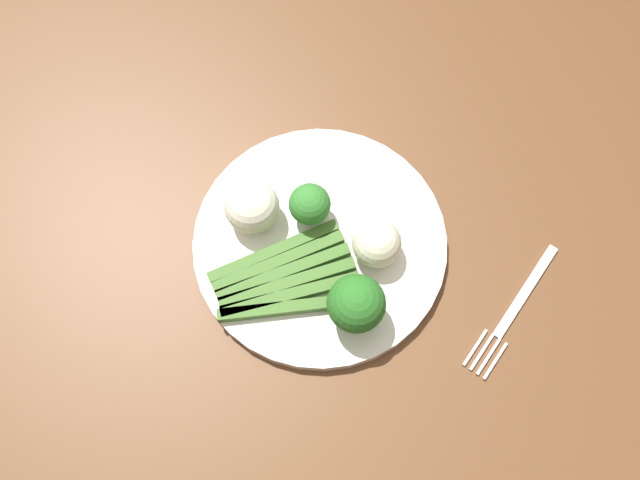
{
  "coord_description": "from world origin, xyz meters",
  "views": [
    {
      "loc": [
        -0.2,
        0.26,
        1.51
      ],
      "look_at": [
        -0.06,
        0.03,
        0.77
      ],
      "focal_mm": 42.0,
      "sensor_mm": 36.0,
      "label": 1
    }
  ],
  "objects_px": {
    "plate": "(320,244)",
    "cauliflower_edge": "(252,206)",
    "chair": "(617,17)",
    "fork": "(513,310)",
    "dining_table": "(296,226)",
    "broccoli_front": "(356,304)",
    "cauliflower_front_left": "(377,243)",
    "asparagus_bundle": "(284,279)",
    "broccoli_near_center": "(310,205)"
  },
  "relations": [
    {
      "from": "chair",
      "to": "cauliflower_edge",
      "type": "distance_m",
      "value": 0.77
    },
    {
      "from": "chair",
      "to": "asparagus_bundle",
      "type": "bearing_deg",
      "value": 85.68
    },
    {
      "from": "chair",
      "to": "plate",
      "type": "bearing_deg",
      "value": 85.4
    },
    {
      "from": "chair",
      "to": "broccoli_near_center",
      "type": "relative_size",
      "value": 16.17
    },
    {
      "from": "cauliflower_front_left",
      "to": "asparagus_bundle",
      "type": "bearing_deg",
      "value": 50.68
    },
    {
      "from": "cauliflower_front_left",
      "to": "cauliflower_edge",
      "type": "bearing_deg",
      "value": 15.1
    },
    {
      "from": "dining_table",
      "to": "cauliflower_front_left",
      "type": "bearing_deg",
      "value": 173.19
    },
    {
      "from": "cauliflower_edge",
      "to": "plate",
      "type": "bearing_deg",
      "value": -169.63
    },
    {
      "from": "dining_table",
      "to": "cauliflower_front_left",
      "type": "relative_size",
      "value": 28.84
    },
    {
      "from": "plate",
      "to": "broccoli_near_center",
      "type": "relative_size",
      "value": 5.02
    },
    {
      "from": "cauliflower_edge",
      "to": "cauliflower_front_left",
      "type": "xyz_separation_m",
      "value": [
        -0.13,
        -0.04,
        -0.0
      ]
    },
    {
      "from": "fork",
      "to": "plate",
      "type": "bearing_deg",
      "value": -74.05
    },
    {
      "from": "plate",
      "to": "dining_table",
      "type": "bearing_deg",
      "value": -31.32
    },
    {
      "from": "dining_table",
      "to": "broccoli_front",
      "type": "distance_m",
      "value": 0.21
    },
    {
      "from": "cauliflower_edge",
      "to": "cauliflower_front_left",
      "type": "height_order",
      "value": "cauliflower_edge"
    },
    {
      "from": "plate",
      "to": "chair",
      "type": "bearing_deg",
      "value": -102.53
    },
    {
      "from": "plate",
      "to": "fork",
      "type": "xyz_separation_m",
      "value": [
        -0.21,
        -0.05,
        -0.01
      ]
    },
    {
      "from": "asparagus_bundle",
      "to": "cauliflower_front_left",
      "type": "distance_m",
      "value": 0.1
    },
    {
      "from": "cauliflower_front_left",
      "to": "fork",
      "type": "relative_size",
      "value": 0.31
    },
    {
      "from": "asparagus_bundle",
      "to": "cauliflower_front_left",
      "type": "xyz_separation_m",
      "value": [
        -0.06,
        -0.08,
        0.02
      ]
    },
    {
      "from": "broccoli_near_center",
      "to": "cauliflower_front_left",
      "type": "distance_m",
      "value": 0.08
    },
    {
      "from": "dining_table",
      "to": "plate",
      "type": "relative_size",
      "value": 5.46
    },
    {
      "from": "plate",
      "to": "cauliflower_front_left",
      "type": "height_order",
      "value": "cauliflower_front_left"
    },
    {
      "from": "broccoli_front",
      "to": "fork",
      "type": "distance_m",
      "value": 0.18
    },
    {
      "from": "plate",
      "to": "fork",
      "type": "bearing_deg",
      "value": -167.27
    },
    {
      "from": "plate",
      "to": "cauliflower_edge",
      "type": "xyz_separation_m",
      "value": [
        0.08,
        0.01,
        0.04
      ]
    },
    {
      "from": "dining_table",
      "to": "fork",
      "type": "height_order",
      "value": "fork"
    },
    {
      "from": "chair",
      "to": "cauliflower_edge",
      "type": "relative_size",
      "value": 14.97
    },
    {
      "from": "broccoli_near_center",
      "to": "cauliflower_edge",
      "type": "bearing_deg",
      "value": 33.37
    },
    {
      "from": "plate",
      "to": "cauliflower_front_left",
      "type": "bearing_deg",
      "value": -158.8
    },
    {
      "from": "asparagus_bundle",
      "to": "cauliflower_edge",
      "type": "relative_size",
      "value": 2.69
    },
    {
      "from": "chair",
      "to": "cauliflower_front_left",
      "type": "xyz_separation_m",
      "value": [
        0.09,
        0.64,
        0.29
      ]
    },
    {
      "from": "broccoli_near_center",
      "to": "cauliflower_edge",
      "type": "xyz_separation_m",
      "value": [
        0.05,
        0.03,
        -0.0
      ]
    },
    {
      "from": "dining_table",
      "to": "broccoli_near_center",
      "type": "xyz_separation_m",
      "value": [
        -0.03,
        0.02,
        0.14
      ]
    },
    {
      "from": "chair",
      "to": "fork",
      "type": "bearing_deg",
      "value": 103.52
    },
    {
      "from": "chair",
      "to": "broccoli_front",
      "type": "xyz_separation_m",
      "value": [
        0.08,
        0.71,
        0.31
      ]
    },
    {
      "from": "asparagus_bundle",
      "to": "broccoli_near_center",
      "type": "height_order",
      "value": "broccoli_near_center"
    },
    {
      "from": "dining_table",
      "to": "asparagus_bundle",
      "type": "distance_m",
      "value": 0.15
    },
    {
      "from": "plate",
      "to": "broccoli_front",
      "type": "relative_size",
      "value": 3.78
    },
    {
      "from": "cauliflower_edge",
      "to": "fork",
      "type": "distance_m",
      "value": 0.29
    },
    {
      "from": "broccoli_front",
      "to": "cauliflower_edge",
      "type": "relative_size",
      "value": 1.23
    },
    {
      "from": "asparagus_bundle",
      "to": "broccoli_near_center",
      "type": "distance_m",
      "value": 0.08
    },
    {
      "from": "asparagus_bundle",
      "to": "cauliflower_front_left",
      "type": "relative_size",
      "value": 3.06
    },
    {
      "from": "dining_table",
      "to": "chair",
      "type": "relative_size",
      "value": 1.69
    },
    {
      "from": "plate",
      "to": "cauliflower_edge",
      "type": "relative_size",
      "value": 4.64
    },
    {
      "from": "dining_table",
      "to": "plate",
      "type": "bearing_deg",
      "value": 148.68
    },
    {
      "from": "dining_table",
      "to": "plate",
      "type": "distance_m",
      "value": 0.12
    },
    {
      "from": "chair",
      "to": "plate",
      "type": "distance_m",
      "value": 0.73
    },
    {
      "from": "dining_table",
      "to": "chair",
      "type": "bearing_deg",
      "value": -108.01
    },
    {
      "from": "plate",
      "to": "cauliflower_edge",
      "type": "distance_m",
      "value": 0.08
    }
  ]
}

